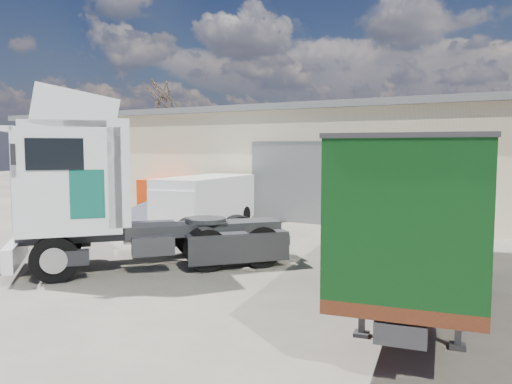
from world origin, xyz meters
The scene contains 8 objects.
ground centered at (0.00, 0.00, 0.00)m, with size 120.00×120.00×0.00m, color black.
warehouse centered at (-6.00, 16.00, 2.66)m, with size 30.60×12.60×5.42m.
bare_tree centered at (-18.00, 20.00, 7.92)m, with size 4.00×4.00×9.60m.
tractor_unit centered at (-2.81, -0.19, 2.04)m, with size 6.86×7.04×4.86m.
box_trailer centered at (5.08, 1.78, 2.13)m, with size 3.75×10.74×3.50m.
panel_van centered at (-4.56, 6.78, 1.10)m, with size 2.56×5.35×2.12m.
orange_skip centered at (-8.84, 9.72, 0.76)m, with size 3.15×2.42×1.74m.
gravel_heap centered at (-7.62, 7.35, 0.51)m, with size 7.28×6.88×1.10m.
Camera 1 is at (7.33, -10.07, 3.29)m, focal length 35.00 mm.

